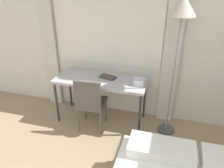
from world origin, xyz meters
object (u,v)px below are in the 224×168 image
(standing_lamp, at_px, (181,18))
(book, at_px, (108,77))
(telephone, at_px, (139,82))
(desk, at_px, (101,82))
(desk_chair, at_px, (90,101))

(standing_lamp, xyz_separation_m, book, (-0.94, 0.08, -0.93))
(book, bearing_deg, standing_lamp, -4.92)
(standing_lamp, relative_size, book, 7.07)
(telephone, bearing_deg, desk, 177.84)
(desk_chair, relative_size, standing_lamp, 0.44)
(telephone, height_order, book, telephone)
(desk, relative_size, telephone, 8.58)
(desk, distance_m, telephone, 0.59)
(telephone, xyz_separation_m, book, (-0.49, 0.09, -0.03))
(desk_chair, bearing_deg, standing_lamp, 9.26)
(desk_chair, bearing_deg, desk, 71.68)
(standing_lamp, bearing_deg, book, 175.08)
(desk, height_order, desk_chair, desk_chair)
(standing_lamp, bearing_deg, desk_chair, -166.50)
(desk, bearing_deg, telephone, -2.16)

